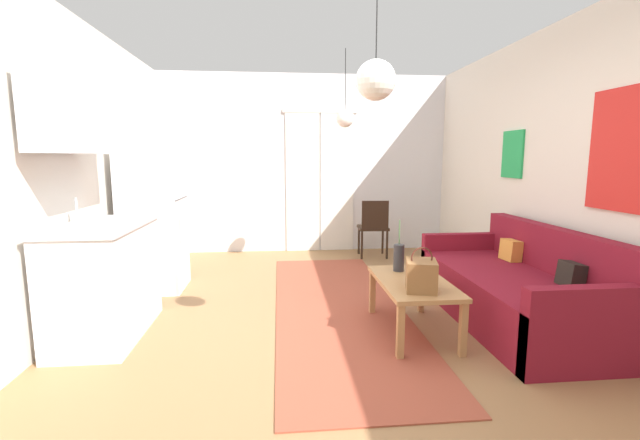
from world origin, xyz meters
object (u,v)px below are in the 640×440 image
couch (519,291)px  bamboo_vase (399,258)px  coffee_table (413,287)px  refrigerator (154,218)px  pendant_lamp_near (376,80)px  pendant_lamp_far (345,118)px  handbag (421,275)px  accent_chair (374,225)px

couch → bamboo_vase: size_ratio=4.44×
couch → bamboo_vase: 1.10m
couch → coffee_table: (-1.01, -0.14, 0.11)m
coffee_table → bamboo_vase: bamboo_vase is taller
refrigerator → pendant_lamp_near: (1.96, -2.00, 1.12)m
coffee_table → pendant_lamp_far: (-0.30, 1.75, 1.50)m
bamboo_vase → refrigerator: size_ratio=0.29×
bamboo_vase → pendant_lamp_far: size_ratio=0.51×
handbag → pendant_lamp_far: bearing=97.8°
refrigerator → accent_chair: refrigerator is taller
refrigerator → pendant_lamp_far: 2.42m
coffee_table → pendant_lamp_far: 2.33m
couch → pendant_lamp_near: size_ratio=2.30×
bamboo_vase → handbag: (0.01, -0.56, -0.00)m
refrigerator → accent_chair: bearing=24.3°
pendant_lamp_near → coffee_table: bearing=50.7°
pendant_lamp_near → pendant_lamp_far: bearing=85.7°
coffee_table → pendant_lamp_far: size_ratio=1.12×
handbag → pendant_lamp_far: size_ratio=0.38×
bamboo_vase → handbag: bamboo_vase is taller
couch → accent_chair: accent_chair is taller
refrigerator → bamboo_vase: bearing=-25.1°
couch → pendant_lamp_near: bearing=-154.0°
couch → accent_chair: 2.61m
refrigerator → pendant_lamp_far: pendant_lamp_far is taller
pendant_lamp_far → refrigerator: bearing=-171.3°
handbag → pendant_lamp_near: (-0.45, -0.32, 1.35)m
couch → coffee_table: 1.03m
couch → coffee_table: size_ratio=2.05×
couch → refrigerator: 3.71m
couch → coffee_table: bearing=-171.9°
accent_chair → pendant_lamp_near: (-0.74, -3.22, 1.44)m
bamboo_vase → refrigerator: 2.66m
handbag → refrigerator: size_ratio=0.21×
handbag → coffee_table: bearing=84.5°
bamboo_vase → coffee_table: bearing=-82.7°
couch → handbag: (-1.04, -0.40, 0.29)m
bamboo_vase → handbag: size_ratio=1.37×
coffee_table → pendant_lamp_near: pendant_lamp_near is taller
pendant_lamp_far → accent_chair: bearing=57.5°
refrigerator → pendant_lamp_near: pendant_lamp_near is taller
pendant_lamp_near → pendant_lamp_far: (0.17, 2.33, -0.02)m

